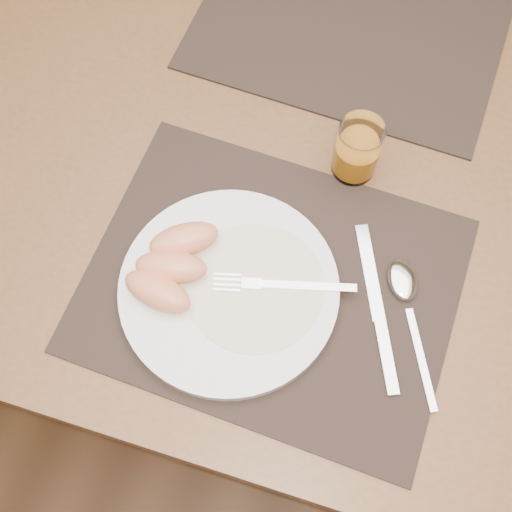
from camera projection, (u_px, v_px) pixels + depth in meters
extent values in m
plane|color=#56351D|center=(289.00, 313.00, 1.57)|extent=(5.00, 5.00, 0.00)
cube|color=brown|center=(313.00, 150.00, 0.90)|extent=(1.40, 0.90, 0.04)
cylinder|color=brown|center=(79.00, 39.00, 1.46)|extent=(0.06, 0.06, 0.71)
cube|color=black|center=(271.00, 284.00, 0.80)|extent=(0.47, 0.37, 0.00)
cube|color=black|center=(351.00, 22.00, 0.97)|extent=(0.47, 0.38, 0.00)
cylinder|color=white|center=(229.00, 289.00, 0.79)|extent=(0.27, 0.27, 0.02)
cylinder|color=white|center=(255.00, 286.00, 0.78)|extent=(0.17, 0.17, 0.00)
cube|color=silver|center=(309.00, 286.00, 0.78)|extent=(0.11, 0.04, 0.00)
cube|color=silver|center=(252.00, 284.00, 0.78)|extent=(0.03, 0.02, 0.00)
cube|color=silver|center=(227.00, 282.00, 0.78)|extent=(0.04, 0.03, 0.00)
cube|color=silver|center=(370.00, 272.00, 0.80)|extent=(0.07, 0.13, 0.00)
cube|color=silver|center=(386.00, 357.00, 0.76)|extent=(0.05, 0.09, 0.01)
cube|color=silver|center=(421.00, 359.00, 0.76)|extent=(0.06, 0.12, 0.00)
ellipsoid|color=silver|center=(402.00, 280.00, 0.79)|extent=(0.06, 0.07, 0.01)
cylinder|color=white|center=(357.00, 149.00, 0.82)|extent=(0.06, 0.06, 0.09)
cylinder|color=orange|center=(355.00, 157.00, 0.84)|extent=(0.05, 0.05, 0.04)
ellipsoid|color=#E1865C|center=(158.00, 291.00, 0.76)|extent=(0.09, 0.06, 0.03)
ellipsoid|color=#E1865C|center=(171.00, 267.00, 0.77)|extent=(0.09, 0.06, 0.03)
ellipsoid|color=#E1865C|center=(184.00, 240.00, 0.78)|extent=(0.10, 0.08, 0.03)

